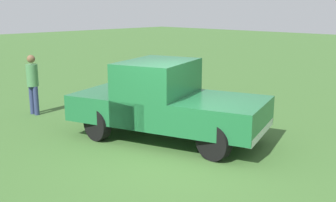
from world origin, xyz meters
TOP-DOWN VIEW (x-y plane):
  - ground_plane at (0.00, 0.00)m, footprint 80.00×80.00m
  - pickup_truck at (-1.08, 0.84)m, footprint 4.79×3.17m
  - person_bystander at (-5.25, -0.18)m, footprint 0.35×0.35m

SIDE VIEW (x-z plane):
  - ground_plane at x=0.00m, z-range 0.00..0.00m
  - pickup_truck at x=-1.08m, z-range 0.03..1.84m
  - person_bystander at x=-5.25m, z-range 0.11..1.81m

